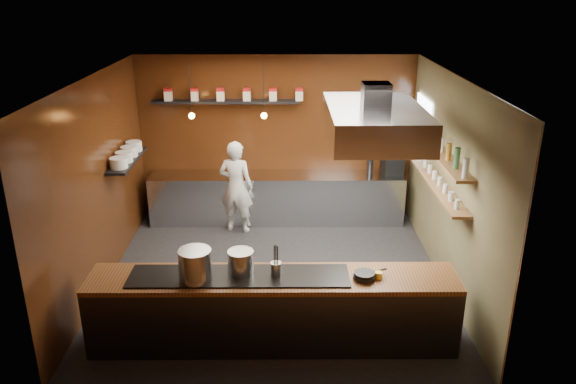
{
  "coord_description": "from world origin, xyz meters",
  "views": [
    {
      "loc": [
        0.14,
        -7.45,
        4.21
      ],
      "look_at": [
        0.19,
        0.4,
        1.24
      ],
      "focal_mm": 35.0,
      "sensor_mm": 36.0,
      "label": 1
    }
  ],
  "objects_px": {
    "espresso_machine": "(392,164)",
    "stockpot_small": "(241,262)",
    "chef": "(236,187)",
    "extractor_hood": "(375,122)",
    "stockpot_large": "(195,265)"
  },
  "relations": [
    {
      "from": "extractor_hood",
      "to": "espresso_machine",
      "type": "xyz_separation_m",
      "value": [
        0.8,
        2.65,
        -1.43
      ]
    },
    {
      "from": "stockpot_small",
      "to": "stockpot_large",
      "type": "bearing_deg",
      "value": -164.8
    },
    {
      "from": "stockpot_small",
      "to": "extractor_hood",
      "type": "bearing_deg",
      "value": 34.41
    },
    {
      "from": "extractor_hood",
      "to": "chef",
      "type": "relative_size",
      "value": 1.21
    },
    {
      "from": "stockpot_small",
      "to": "chef",
      "type": "bearing_deg",
      "value": 95.69
    },
    {
      "from": "stockpot_large",
      "to": "stockpot_small",
      "type": "bearing_deg",
      "value": 15.2
    },
    {
      "from": "extractor_hood",
      "to": "espresso_machine",
      "type": "distance_m",
      "value": 3.11
    },
    {
      "from": "extractor_hood",
      "to": "stockpot_small",
      "type": "height_order",
      "value": "extractor_hood"
    },
    {
      "from": "stockpot_large",
      "to": "chef",
      "type": "xyz_separation_m",
      "value": [
        0.19,
        3.43,
        -0.3
      ]
    },
    {
      "from": "espresso_machine",
      "to": "stockpot_small",
      "type": "bearing_deg",
      "value": -131.64
    },
    {
      "from": "extractor_hood",
      "to": "stockpot_small",
      "type": "xyz_separation_m",
      "value": [
        -1.68,
        -1.15,
        -1.42
      ]
    },
    {
      "from": "espresso_machine",
      "to": "chef",
      "type": "bearing_deg",
      "value": -178.16
    },
    {
      "from": "extractor_hood",
      "to": "stockpot_small",
      "type": "distance_m",
      "value": 2.48
    },
    {
      "from": "stockpot_large",
      "to": "espresso_machine",
      "type": "distance_m",
      "value": 4.95
    },
    {
      "from": "stockpot_large",
      "to": "espresso_machine",
      "type": "relative_size",
      "value": 1.09
    }
  ]
}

